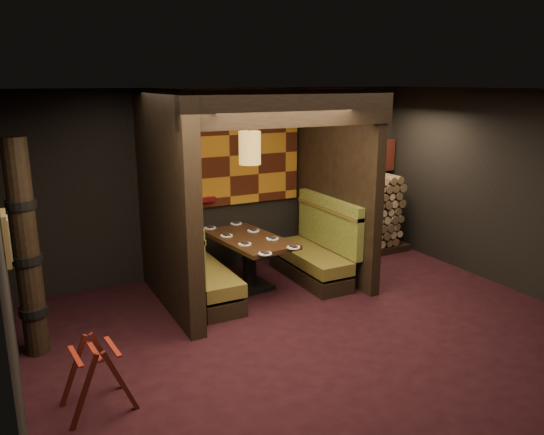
% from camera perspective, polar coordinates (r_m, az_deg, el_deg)
% --- Properties ---
extents(floor, '(6.50, 5.50, 0.02)m').
position_cam_1_polar(floor, '(6.53, 5.37, -12.48)').
color(floor, black).
rests_on(floor, ground).
extents(ceiling, '(6.50, 5.50, 0.02)m').
position_cam_1_polar(ceiling, '(5.83, 6.05, 13.58)').
color(ceiling, black).
rests_on(ceiling, ground).
extents(wall_back, '(6.50, 0.02, 2.85)m').
position_cam_1_polar(wall_back, '(8.41, -4.58, 4.02)').
color(wall_back, black).
rests_on(wall_back, ground).
extents(wall_left, '(0.02, 5.50, 2.85)m').
position_cam_1_polar(wall_left, '(5.10, -26.86, -4.44)').
color(wall_left, black).
rests_on(wall_left, ground).
extents(wall_right, '(0.02, 5.50, 2.85)m').
position_cam_1_polar(wall_right, '(8.23, 25.15, 2.45)').
color(wall_right, black).
rests_on(wall_right, ground).
extents(partition_left, '(0.20, 2.20, 2.85)m').
position_cam_1_polar(partition_left, '(6.95, -11.30, 1.56)').
color(partition_left, black).
rests_on(partition_left, floor).
extents(partition_right, '(0.15, 2.10, 2.85)m').
position_cam_1_polar(partition_right, '(8.10, 6.90, 3.56)').
color(partition_right, black).
rests_on(partition_right, floor).
extents(header_beam, '(2.85, 0.18, 0.44)m').
position_cam_1_polar(header_beam, '(6.42, 2.31, 11.66)').
color(header_beam, black).
rests_on(header_beam, partition_left).
extents(tapa_back_panel, '(2.40, 0.06, 1.55)m').
position_cam_1_polar(tapa_back_panel, '(8.29, -4.66, 6.64)').
color(tapa_back_panel, '#AB6B18').
rests_on(tapa_back_panel, wall_back).
extents(tapa_side_panel, '(0.04, 1.85, 1.45)m').
position_cam_1_polar(tapa_side_panel, '(7.06, -10.93, 5.31)').
color(tapa_side_panel, '#AB6B18').
rests_on(tapa_side_panel, partition_left).
extents(lacquer_shelf, '(0.60, 0.12, 0.07)m').
position_cam_1_polar(lacquer_shelf, '(8.15, -8.14, 1.83)').
color(lacquer_shelf, '#540A0E').
rests_on(lacquer_shelf, wall_back).
extents(booth_bench_left, '(0.68, 1.60, 1.14)m').
position_cam_1_polar(booth_bench_left, '(7.35, -7.98, -5.93)').
color(booth_bench_left, black).
rests_on(booth_bench_left, floor).
extents(booth_bench_right, '(0.68, 1.60, 1.14)m').
position_cam_1_polar(booth_bench_right, '(8.12, 4.72, -3.82)').
color(booth_bench_right, black).
rests_on(booth_bench_right, floor).
extents(dining_table, '(0.97, 1.55, 0.77)m').
position_cam_1_polar(dining_table, '(7.66, -2.45, -3.85)').
color(dining_table, black).
rests_on(dining_table, floor).
extents(place_settings, '(0.82, 1.73, 0.03)m').
position_cam_1_polar(place_settings, '(7.59, -2.47, -2.08)').
color(place_settings, white).
rests_on(place_settings, dining_table).
extents(pendant_lamp, '(0.30, 0.30, 1.02)m').
position_cam_1_polar(pendant_lamp, '(7.28, -2.41, 7.50)').
color(pendant_lamp, olive).
rests_on(pendant_lamp, ceiling).
extents(framed_picture, '(0.05, 0.36, 0.46)m').
position_cam_1_polar(framed_picture, '(5.15, -26.64, -2.00)').
color(framed_picture, olive).
rests_on(framed_picture, wall_left).
extents(luggage_rack, '(0.68, 0.51, 0.70)m').
position_cam_1_polar(luggage_rack, '(5.30, -18.36, -15.62)').
color(luggage_rack, '#4F1710').
rests_on(luggage_rack, floor).
extents(totem_column, '(0.31, 0.31, 2.40)m').
position_cam_1_polar(totem_column, '(6.23, -24.90, -3.30)').
color(totem_column, black).
rests_on(totem_column, floor).
extents(firewood_stack, '(1.73, 0.70, 1.36)m').
position_cam_1_polar(firewood_stack, '(9.34, 9.54, 0.25)').
color(firewood_stack, black).
rests_on(firewood_stack, floor).
extents(mosaic_header, '(1.83, 0.10, 0.56)m').
position_cam_1_polar(mosaic_header, '(9.42, 8.58, 6.36)').
color(mosaic_header, maroon).
rests_on(mosaic_header, wall_back).
extents(bay_front_post, '(0.08, 0.08, 2.85)m').
position_cam_1_polar(bay_front_post, '(8.37, 6.41, 3.92)').
color(bay_front_post, black).
rests_on(bay_front_post, floor).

